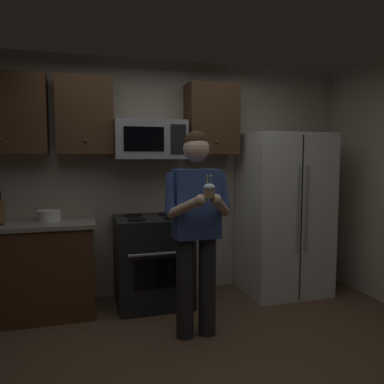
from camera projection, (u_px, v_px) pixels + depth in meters
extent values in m
plane|color=brown|center=(207.00, 368.00, 2.85)|extent=(6.00, 6.00, 0.00)
cube|color=#B7AD99|center=(159.00, 178.00, 4.40)|extent=(4.40, 0.10, 2.60)
cube|color=black|center=(153.00, 261.00, 4.06)|extent=(0.76, 0.66, 0.92)
cube|color=black|center=(159.00, 274.00, 3.74)|extent=(0.48, 0.01, 0.28)
cylinder|color=#99999E|center=(159.00, 254.00, 3.70)|extent=(0.60, 0.03, 0.03)
cylinder|color=black|center=(137.00, 219.00, 3.84)|extent=(0.18, 0.18, 0.01)
cylinder|color=black|center=(172.00, 218.00, 3.94)|extent=(0.18, 0.18, 0.01)
cylinder|color=black|center=(133.00, 215.00, 4.10)|extent=(0.18, 0.18, 0.01)
cylinder|color=black|center=(166.00, 214.00, 4.20)|extent=(0.18, 0.18, 0.01)
cube|color=#9EA0A5|center=(150.00, 140.00, 4.06)|extent=(0.74, 0.40, 0.40)
cube|color=black|center=(144.00, 139.00, 3.84)|extent=(0.40, 0.01, 0.24)
cube|color=black|center=(178.00, 139.00, 3.94)|extent=(0.16, 0.01, 0.30)
cube|color=white|center=(284.00, 214.00, 4.40)|extent=(0.90, 0.72, 1.80)
cylinder|color=gray|center=(298.00, 209.00, 4.02)|extent=(0.02, 0.02, 0.90)
cylinder|color=gray|center=(306.00, 209.00, 4.05)|extent=(0.02, 0.02, 0.90)
cube|color=black|center=(301.00, 219.00, 4.05)|extent=(0.01, 0.01, 1.74)
cube|color=#4C301C|center=(3.00, 114.00, 3.70)|extent=(0.80, 0.34, 0.76)
sphere|color=brown|center=(0.00, 140.00, 3.55)|extent=(0.03, 0.03, 0.03)
cube|color=#4C301C|center=(84.00, 116.00, 3.91)|extent=(0.55, 0.34, 0.76)
sphere|color=brown|center=(85.00, 140.00, 3.76)|extent=(0.03, 0.03, 0.03)
cube|color=#4C301C|center=(211.00, 120.00, 4.28)|extent=(0.55, 0.34, 0.76)
sphere|color=brown|center=(217.00, 142.00, 4.13)|extent=(0.03, 0.03, 0.03)
cube|color=#4C301C|center=(18.00, 272.00, 3.72)|extent=(1.40, 0.62, 0.88)
cube|color=gray|center=(16.00, 225.00, 3.68)|extent=(1.44, 0.66, 0.04)
cylinder|color=black|center=(0.00, 196.00, 3.55)|extent=(0.02, 0.04, 0.09)
cylinder|color=white|center=(49.00, 216.00, 3.78)|extent=(0.22, 0.22, 0.10)
torus|color=white|center=(49.00, 211.00, 3.78)|extent=(0.23, 0.23, 0.01)
cylinder|color=#262628|center=(185.00, 288.00, 3.30)|extent=(0.15, 0.15, 0.86)
cylinder|color=#262628|center=(207.00, 286.00, 3.36)|extent=(0.15, 0.15, 0.86)
cube|color=#334C8C|center=(196.00, 204.00, 3.27)|extent=(0.38, 0.22, 0.58)
sphere|color=beige|center=(196.00, 149.00, 3.22)|extent=(0.22, 0.22, 0.22)
sphere|color=#382314|center=(196.00, 143.00, 3.23)|extent=(0.20, 0.20, 0.20)
cylinder|color=#334C8C|center=(171.00, 194.00, 3.17)|extent=(0.15, 0.18, 0.35)
cylinder|color=beige|center=(185.00, 207.00, 3.04)|extent=(0.26, 0.33, 0.21)
sphere|color=beige|center=(201.00, 200.00, 2.94)|extent=(0.09, 0.09, 0.09)
cylinder|color=#334C8C|center=(223.00, 192.00, 3.29)|extent=(0.15, 0.18, 0.35)
cylinder|color=beige|center=(221.00, 206.00, 3.13)|extent=(0.26, 0.33, 0.21)
sphere|color=beige|center=(216.00, 200.00, 2.97)|extent=(0.09, 0.09, 0.09)
cylinder|color=#A87F56|center=(209.00, 194.00, 2.93)|extent=(0.08, 0.08, 0.06)
ellipsoid|color=silver|center=(209.00, 187.00, 2.93)|extent=(0.09, 0.09, 0.06)
cylinder|color=#4CBF66|center=(211.00, 181.00, 2.93)|extent=(0.01, 0.01, 0.06)
ellipsoid|color=#FFD159|center=(211.00, 176.00, 2.92)|extent=(0.01, 0.01, 0.02)
cylinder|color=#F2D84C|center=(207.00, 181.00, 2.92)|extent=(0.01, 0.01, 0.06)
ellipsoid|color=#FFD159|center=(207.00, 176.00, 2.91)|extent=(0.01, 0.01, 0.02)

